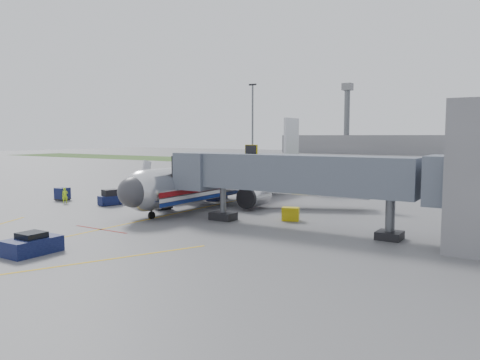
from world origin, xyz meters
The scene contains 16 objects.
ground centered at (0.00, 0.00, 0.00)m, with size 400.00×400.00×0.00m, color #565659.
grass_strip centered at (0.00, 90.00, 0.01)m, with size 300.00×25.00×0.01m, color #2D4C1E.
apron_markings centered at (0.00, -7.40, 0.00)m, with size 21.52×50.00×0.01m.
airliner centered at (0.00, 15.25, 2.65)m, with size 32.10×35.67×10.25m.
jet_bridge centered at (12.86, 5.00, 4.47)m, with size 25.30×4.00×6.90m.
light_mast_left centered at (-30.00, 70.00, 10.78)m, with size 2.00×0.44×20.40m.
distant_terminal centered at (-10.00, 170.00, 4.00)m, with size 120.00×14.00×8.00m, color slate.
control_tower centered at (-40.00, 165.00, 17.33)m, with size 4.00×4.00×30.00m.
pushback_tug centered at (2.52, -11.84, 0.59)m, with size 2.12×3.43×1.42m.
baggage_tug centered at (-9.77, 5.85, 0.77)m, with size 1.99×2.78×1.75m.
baggage_cart_a centered at (-3.00, 6.75, 0.95)m, with size 2.24×2.24×1.86m.
baggage_cart_b centered at (-17.52, 5.40, 0.77)m, with size 1.49×1.49×1.51m.
baggage_cart_c centered at (-4.22, 16.61, 0.94)m, with size 2.03×2.03×1.85m.
belt_loader centered at (-2.51, 16.04, 0.49)m, with size 1.88×4.19×1.99m.
ground_power_cart centered at (11.35, 8.00, 0.60)m, with size 1.76×1.45×1.21m.
ramp_worker centered at (-15.29, 4.09, 0.89)m, with size 0.65×0.43×1.78m, color #B5EC1B.
Camera 1 is at (30.00, -29.71, 7.65)m, focal length 35.00 mm.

